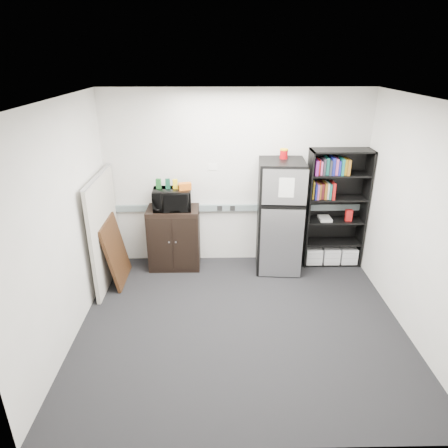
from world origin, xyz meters
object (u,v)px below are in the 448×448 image
Objects in this scene: bookshelf at (335,210)px; cabinet at (174,238)px; refrigerator at (279,217)px; cubicle_partition at (104,230)px; microwave at (172,199)px.

cabinet is at bearing -178.52° from bookshelf.
refrigerator is at bearing -170.71° from bookshelf.
cubicle_partition is 1.07m from microwave.
bookshelf reaches higher than cubicle_partition.
refrigerator reaches higher than microwave.
refrigerator is at bearing -2.85° from cabinet.
refrigerator is (1.61, -0.06, -0.27)m from microwave.
cubicle_partition is 2.90× the size of microwave.
cubicle_partition is 1.08m from cabinet.
microwave is (-2.49, -0.08, 0.22)m from bookshelf.
microwave is at bearing 23.36° from cubicle_partition.
refrigerator reaches higher than cabinet.
microwave is 1.63m from refrigerator.
bookshelf is 1.14× the size of cubicle_partition.
cabinet is 0.64m from microwave.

